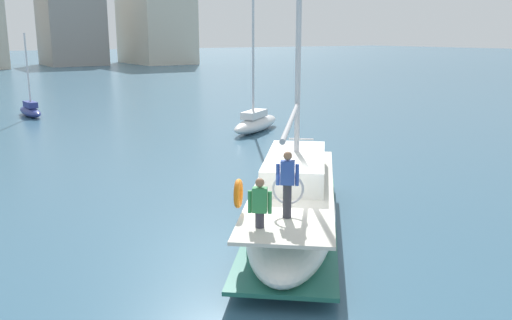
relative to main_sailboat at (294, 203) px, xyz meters
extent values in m
plane|color=#38607A|center=(-1.27, -1.00, -0.91)|extent=(400.00, 400.00, 0.00)
ellipsoid|color=white|center=(-0.05, -0.06, -0.21)|extent=(7.98, 8.92, 1.40)
cube|color=#236656|center=(-0.05, -0.06, -0.53)|extent=(7.88, 8.79, 0.10)
cube|color=beige|center=(-0.05, -0.06, 0.53)|extent=(7.53, 8.43, 0.08)
cube|color=white|center=(0.41, 0.49, 0.92)|extent=(4.05, 4.40, 0.70)
cylinder|color=#B7B7BC|center=(-1.12, -1.35, 2.69)|extent=(3.77, 4.51, 0.12)
cylinder|color=silver|center=(2.78, 3.34, 1.04)|extent=(0.73, 0.62, 0.06)
torus|color=orange|center=(-2.64, -1.34, 1.04)|extent=(0.55, 0.63, 0.70)
cylinder|color=#33333D|center=(-1.89, -2.28, 0.97)|extent=(0.20, 0.20, 0.80)
cube|color=#3351AD|center=(-1.89, -2.28, 1.65)|extent=(0.37, 0.36, 0.56)
sphere|color=#9E7051|center=(-1.89, -2.28, 2.04)|extent=(0.20, 0.20, 0.20)
cylinder|color=#3351AD|center=(-2.06, -2.13, 1.60)|extent=(0.09, 0.09, 0.50)
cylinder|color=#3351AD|center=(-1.72, -2.42, 1.60)|extent=(0.09, 0.09, 0.50)
cylinder|color=#33333D|center=(-2.77, -2.48, 0.74)|extent=(0.20, 0.20, 0.35)
cube|color=#338C4C|center=(-2.77, -2.48, 1.20)|extent=(0.37, 0.36, 0.56)
sphere|color=#9E7051|center=(-2.77, -2.48, 1.59)|extent=(0.20, 0.20, 0.20)
cylinder|color=#338C4C|center=(-2.94, -2.34, 1.15)|extent=(0.09, 0.09, 0.50)
cylinder|color=#338C4C|center=(-2.60, -2.62, 1.15)|extent=(0.09, 0.09, 0.50)
torus|color=silver|center=(-1.73, -2.09, 1.19)|extent=(0.62, 0.53, 0.76)
ellipsoid|color=navy|center=(-1.92, 28.50, -0.58)|extent=(1.23, 4.13, 0.66)
cube|color=navy|center=(-1.91, 28.29, -0.05)|extent=(0.73, 1.67, 0.40)
cylinder|color=silver|center=(-1.90, 28.19, 2.28)|extent=(0.11, 0.11, 5.06)
ellipsoid|color=white|center=(8.20, 14.85, -0.48)|extent=(5.16, 4.00, 0.87)
cube|color=white|center=(7.98, 14.70, 0.15)|extent=(2.24, 1.86, 0.40)
cylinder|color=silver|center=(7.87, 14.63, 3.51)|extent=(0.13, 0.13, 7.11)
cube|color=gray|center=(17.93, 94.07, 5.75)|extent=(10.18, 12.08, 13.33)
cube|color=beige|center=(33.67, 91.61, 9.47)|extent=(10.19, 17.52, 20.76)
camera|label=1|loc=(-8.93, -11.97, 4.72)|focal=38.07mm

